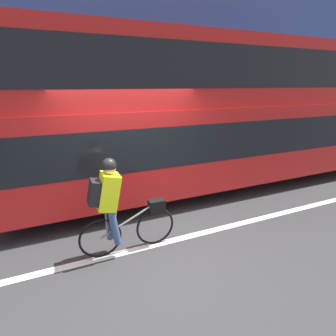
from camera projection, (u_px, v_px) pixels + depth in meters
The scene contains 6 objects.
ground_plane at pixel (152, 252), 4.22m from camera, with size 80.00×80.00×0.00m, color #2D2D30.
road_center_line at pixel (149, 246), 4.36m from camera, with size 50.00×0.14×0.01m, color silver.
sidewalk_curb at pixel (97, 162), 8.94m from camera, with size 60.00×2.35×0.11m.
building_facade at pixel (83, 57), 9.05m from camera, with size 60.00×0.30×6.96m.
bus at pixel (223, 109), 6.59m from camera, with size 10.53×2.44×3.55m.
cyclist_on_bike at pixel (117, 204), 3.95m from camera, with size 1.55×0.32×1.58m.
Camera 1 is at (-1.20, -3.41, 2.58)m, focal length 28.00 mm.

